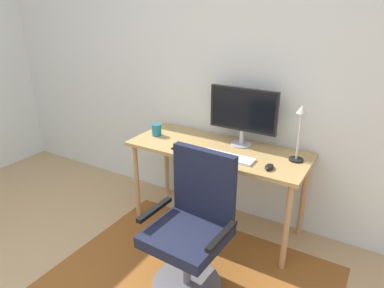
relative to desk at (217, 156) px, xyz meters
The scene contains 10 objects.
wall_back 0.77m from the desk, 124.96° to the left, with size 6.00×0.10×2.60m, color silver.
area_rug 0.98m from the desk, 75.79° to the right, with size 1.96×1.39×0.01m, color brown.
desk is the anchor object (origin of this frame).
monitor 0.43m from the desk, 47.94° to the left, with size 0.58×0.18×0.49m.
keyboard 0.23m from the desk, 42.45° to the right, with size 0.43×0.13×0.02m, color white.
computer_mouse 0.54m from the desk, 18.34° to the right, with size 0.06×0.10×0.03m, color black.
coffee_cup 0.63m from the desk, behind, with size 0.09×0.09×0.11m, color #216F8C.
cell_phone 0.33m from the desk, 147.91° to the right, with size 0.07×0.14×0.01m, color black.
desk_lamp 0.73m from the desk, ahead, with size 0.11×0.11×0.44m.
office_chair 0.78m from the desk, 76.23° to the right, with size 0.59×0.52×0.99m.
Camera 1 is at (1.44, -0.57, 1.88)m, focal length 32.36 mm.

